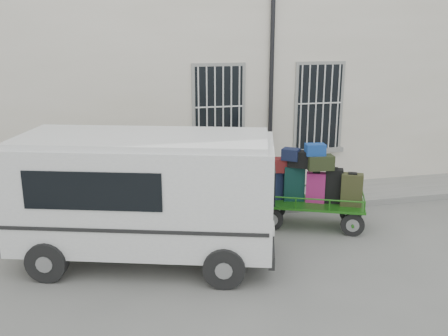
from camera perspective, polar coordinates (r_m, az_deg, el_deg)
name	(u,v)px	position (r m, az deg, el deg)	size (l,w,h in m)	color
ground	(270,239)	(10.53, 5.27, -8.08)	(80.00, 80.00, 0.00)	#62625E
building	(213,72)	(15.01, -1.31, 10.87)	(24.00, 5.15, 6.00)	beige
sidewalk	(242,202)	(12.46, 2.03, -3.87)	(24.00, 1.70, 0.15)	slate
luggage_cart	(309,186)	(10.99, 9.72, -1.99)	(2.57, 1.82, 1.88)	black
van	(145,190)	(9.24, -9.07, -2.53)	(5.11, 3.34, 2.39)	silver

